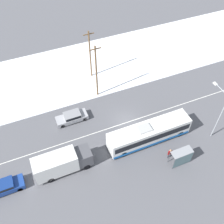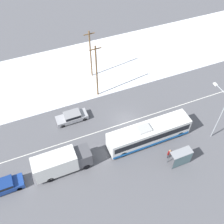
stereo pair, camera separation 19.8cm
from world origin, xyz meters
TOP-DOWN VIEW (x-y plane):
  - ground_plane at (0.00, 0.00)m, footprint 120.00×120.00m
  - snow_lot at (0.00, 14.35)m, footprint 80.00×15.59m
  - lane_marking_center at (0.00, 0.00)m, footprint 60.00×0.12m
  - city_bus at (1.42, -4.02)m, footprint 11.73×2.57m
  - box_truck at (-10.89, -4.02)m, footprint 7.29×2.30m
  - sedan_car at (-7.36, 3.57)m, footprint 4.66×1.80m
  - parked_car_near_truck at (-18.01, -3.92)m, footprint 4.33×1.80m
  - pedestrian_at_stop at (2.65, -7.63)m, footprint 0.64×0.29m
  - bus_shelter at (3.52, -9.04)m, footprint 2.80×1.20m
  - streetlamp at (10.12, -6.28)m, footprint 0.36×3.03m
  - utility_pole_roadside at (-1.95, 7.17)m, footprint 1.80×0.24m
  - utility_pole_snowlot at (-1.25, 12.01)m, footprint 1.80×0.24m

SIDE VIEW (x-z plane):
  - ground_plane at x=0.00m, z-range 0.00..0.00m
  - lane_marking_center at x=0.00m, z-range 0.00..0.00m
  - snow_lot at x=0.00m, z-range 0.00..0.12m
  - sedan_car at x=-7.36m, z-range 0.07..1.50m
  - parked_car_near_truck at x=-18.01m, z-range 0.07..1.54m
  - pedestrian_at_stop at x=2.65m, z-range 0.20..1.98m
  - city_bus at x=1.42m, z-range -0.03..3.10m
  - bus_shelter at x=3.52m, z-range 0.47..2.87m
  - box_truck at x=-10.89m, z-range 0.16..3.37m
  - utility_pole_snowlot at x=-1.25m, z-range 0.19..9.03m
  - utility_pole_roadside at x=-1.95m, z-range 0.19..9.63m
  - streetlamp at x=10.12m, z-range 1.06..9.04m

